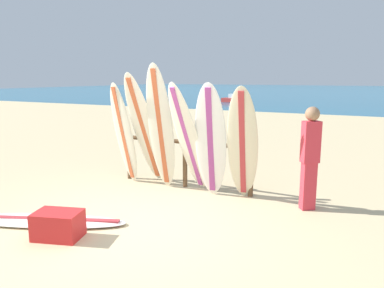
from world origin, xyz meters
TOP-DOWN VIEW (x-y plane):
  - ground_plane at (0.00, 0.00)m, footprint 120.00×120.00m
  - ocean_water at (0.00, 58.00)m, footprint 120.00×80.00m
  - surfboard_rack at (-0.23, 2.13)m, footprint 2.73×0.09m
  - surfboard_leaning_far_left at (-1.40, 1.79)m, footprint 0.55×0.61m
  - surfboard_leaning_left at (-0.94, 1.83)m, footprint 0.53×1.14m
  - surfboard_leaning_center_left at (-0.52, 1.73)m, footprint 0.55×0.68m
  - surfboard_leaning_center at (0.04, 1.74)m, footprint 0.62×1.05m
  - surfboard_leaning_center_right at (0.47, 1.74)m, footprint 0.63×0.61m
  - surfboard_leaning_right at (1.02, 1.82)m, footprint 0.63×0.76m
  - surfboard_lying_on_sand at (-1.27, -0.40)m, footprint 2.53×1.43m
  - beachgoer_standing at (2.10, 1.92)m, footprint 0.31×0.29m
  - small_boat_offshore at (-7.78, 25.44)m, footprint 2.18×1.13m
  - cooler_box at (-0.66, -0.66)m, footprint 0.69×0.56m

SIDE VIEW (x-z plane):
  - ground_plane at x=0.00m, z-range 0.00..0.00m
  - ocean_water at x=0.00m, z-range 0.00..0.01m
  - surfboard_lying_on_sand at x=-1.27m, z-range -0.01..0.08m
  - cooler_box at x=-0.66m, z-range 0.00..0.36m
  - small_boat_offshore at x=-7.78m, z-range -0.10..0.61m
  - surfboard_rack at x=-0.23m, z-range 0.15..1.18m
  - beachgoer_standing at x=2.10m, z-range 0.08..1.74m
  - surfboard_leaning_right at x=1.02m, z-range 0.00..1.98m
  - surfboard_leaning_far_left at x=-1.40m, z-range 0.00..2.01m
  - surfboard_leaning_center_right at x=0.47m, z-range 0.00..2.03m
  - surfboard_leaning_center at x=0.04m, z-range 0.00..2.04m
  - surfboard_leaning_left at x=-0.94m, z-range 0.00..2.20m
  - surfboard_leaning_center_left at x=-0.52m, z-range 0.00..2.35m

